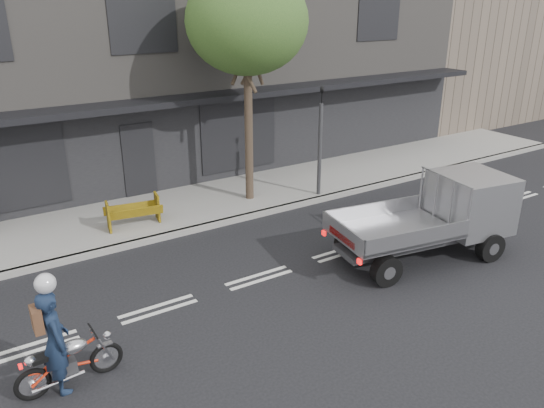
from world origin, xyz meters
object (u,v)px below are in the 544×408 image
Objects in this scene: construction_barrier at (136,214)px; traffic_light_pole at (320,148)px; flatbed_ute at (457,207)px; rider at (56,341)px; motorcycle at (69,361)px; street_tree at (247,22)px.

traffic_light_pole is at bearing -5.13° from construction_barrier.
construction_barrier is (-6.29, 5.24, -0.61)m from flatbed_ute.
construction_barrier is at bearing -32.38° from rider.
construction_barrier is at bearing 174.87° from traffic_light_pole.
traffic_light_pole is at bearing 26.73° from motorcycle.
rider is at bearing -120.33° from construction_barrier.
flatbed_ute reaches higher than rider.
rider is 9.36m from flatbed_ute.
street_tree is at bearing 124.16° from flatbed_ute.
flatbed_ute is (0.60, -4.73, -0.49)m from traffic_light_pole.
flatbed_ute is at bearing -65.03° from street_tree.
construction_barrier is (3.06, 5.24, -0.34)m from rider.
rider is (-0.15, -0.00, 0.44)m from motorcycle.
street_tree reaches higher than traffic_light_pole.
street_tree reaches higher than construction_barrier.
motorcycle is (-8.61, -4.73, -1.19)m from traffic_light_pole.
traffic_light_pole is 1.95× the size of rider.
motorcycle is at bearing -119.09° from construction_barrier.
rider is at bearing 177.96° from motorcycle.
motorcycle is 5.99m from construction_barrier.
rider is at bearing -140.47° from street_tree.
flatbed_ute is (9.21, -0.00, 0.70)m from motorcycle.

